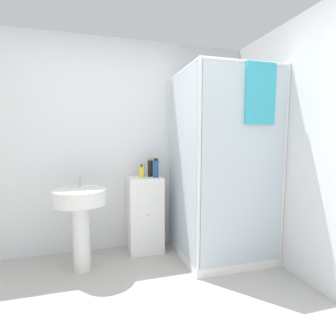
{
  "coord_description": "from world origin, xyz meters",
  "views": [
    {
      "loc": [
        -0.21,
        -1.51,
        1.35
      ],
      "look_at": [
        0.53,
        1.1,
        1.04
      ],
      "focal_mm": 28.0,
      "sensor_mm": 36.0,
      "label": 1
    }
  ],
  "objects_px": {
    "sink": "(80,210)",
    "shampoo_bottle_tall_black": "(150,168)",
    "soap_dispenser": "(142,172)",
    "shampoo_bottle_blue": "(156,168)",
    "lotion_bottle_white": "(143,170)"
  },
  "relations": [
    {
      "from": "sink",
      "to": "shampoo_bottle_tall_black",
      "type": "height_order",
      "value": "shampoo_bottle_tall_black"
    },
    {
      "from": "sink",
      "to": "soap_dispenser",
      "type": "relative_size",
      "value": 6.16
    },
    {
      "from": "soap_dispenser",
      "to": "shampoo_bottle_blue",
      "type": "height_order",
      "value": "shampoo_bottle_blue"
    },
    {
      "from": "sink",
      "to": "shampoo_bottle_blue",
      "type": "height_order",
      "value": "shampoo_bottle_blue"
    },
    {
      "from": "sink",
      "to": "shampoo_bottle_blue",
      "type": "xyz_separation_m",
      "value": [
        0.84,
        0.24,
        0.38
      ]
    },
    {
      "from": "soap_dispenser",
      "to": "shampoo_bottle_blue",
      "type": "xyz_separation_m",
      "value": [
        0.17,
        -0.02,
        0.04
      ]
    },
    {
      "from": "shampoo_bottle_blue",
      "to": "lotion_bottle_white",
      "type": "relative_size",
      "value": 1.21
    },
    {
      "from": "soap_dispenser",
      "to": "shampoo_bottle_tall_black",
      "type": "distance_m",
      "value": 0.15
    },
    {
      "from": "sink",
      "to": "shampoo_bottle_tall_black",
      "type": "distance_m",
      "value": 0.93
    },
    {
      "from": "shampoo_bottle_tall_black",
      "to": "soap_dispenser",
      "type": "bearing_deg",
      "value": -148.03
    },
    {
      "from": "soap_dispenser",
      "to": "shampoo_bottle_blue",
      "type": "distance_m",
      "value": 0.17
    },
    {
      "from": "sink",
      "to": "soap_dispenser",
      "type": "bearing_deg",
      "value": 20.57
    },
    {
      "from": "shampoo_bottle_tall_black",
      "to": "shampoo_bottle_blue",
      "type": "height_order",
      "value": "shampoo_bottle_blue"
    },
    {
      "from": "shampoo_bottle_blue",
      "to": "shampoo_bottle_tall_black",
      "type": "bearing_deg",
      "value": 117.15
    },
    {
      "from": "sink",
      "to": "shampoo_bottle_tall_black",
      "type": "relative_size",
      "value": 4.5
    }
  ]
}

